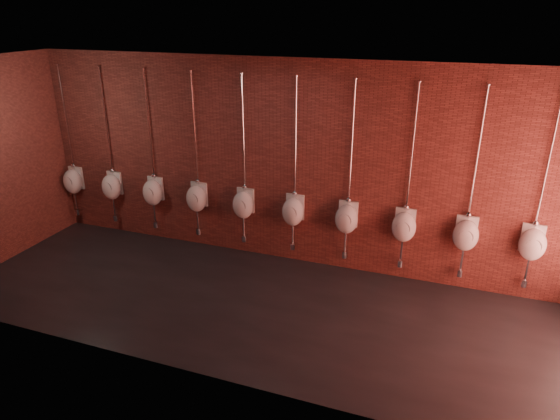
% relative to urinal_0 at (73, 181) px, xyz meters
% --- Properties ---
extents(ground, '(8.50, 8.50, 0.00)m').
position_rel_urinal_0_xyz_m(ground, '(4.05, -1.38, -0.91)').
color(ground, black).
rests_on(ground, ground).
extents(room_shell, '(8.54, 3.04, 3.22)m').
position_rel_urinal_0_xyz_m(room_shell, '(4.05, -1.38, 1.10)').
color(room_shell, black).
rests_on(room_shell, ground).
extents(urinal_0, '(0.36, 0.32, 2.71)m').
position_rel_urinal_0_xyz_m(urinal_0, '(0.00, 0.00, 0.00)').
color(urinal_0, white).
rests_on(urinal_0, ground).
extents(urinal_1, '(0.36, 0.32, 2.71)m').
position_rel_urinal_0_xyz_m(urinal_1, '(0.85, 0.00, 0.00)').
color(urinal_1, white).
rests_on(urinal_1, ground).
extents(urinal_2, '(0.36, 0.32, 2.71)m').
position_rel_urinal_0_xyz_m(urinal_2, '(1.70, 0.00, 0.00)').
color(urinal_2, white).
rests_on(urinal_2, ground).
extents(urinal_3, '(0.36, 0.32, 2.71)m').
position_rel_urinal_0_xyz_m(urinal_3, '(2.55, 0.00, 0.00)').
color(urinal_3, white).
rests_on(urinal_3, ground).
extents(urinal_4, '(0.36, 0.32, 2.71)m').
position_rel_urinal_0_xyz_m(urinal_4, '(3.39, 0.00, 0.00)').
color(urinal_4, white).
rests_on(urinal_4, ground).
extents(urinal_5, '(0.36, 0.32, 2.71)m').
position_rel_urinal_0_xyz_m(urinal_5, '(4.24, 0.00, 0.00)').
color(urinal_5, white).
rests_on(urinal_5, ground).
extents(urinal_6, '(0.36, 0.32, 2.71)m').
position_rel_urinal_0_xyz_m(urinal_6, '(5.09, 0.00, 0.00)').
color(urinal_6, white).
rests_on(urinal_6, ground).
extents(urinal_7, '(0.36, 0.32, 2.71)m').
position_rel_urinal_0_xyz_m(urinal_7, '(5.94, 0.00, 0.00)').
color(urinal_7, white).
rests_on(urinal_7, ground).
extents(urinal_8, '(0.36, 0.32, 2.71)m').
position_rel_urinal_0_xyz_m(urinal_8, '(6.79, 0.00, 0.00)').
color(urinal_8, white).
rests_on(urinal_8, ground).
extents(urinal_9, '(0.36, 0.32, 2.71)m').
position_rel_urinal_0_xyz_m(urinal_9, '(7.64, 0.00, 0.00)').
color(urinal_9, white).
rests_on(urinal_9, ground).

